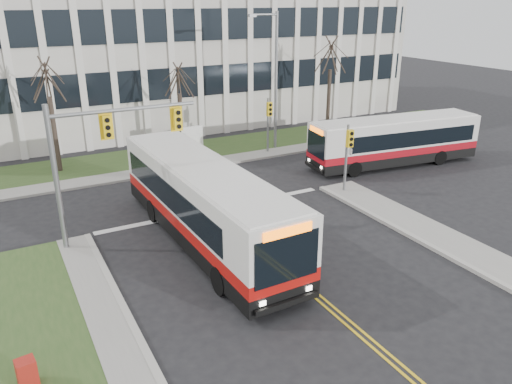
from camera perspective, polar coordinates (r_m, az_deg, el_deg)
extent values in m
plane|color=black|center=(18.89, 5.58, -10.64)|extent=(120.00, 120.00, 0.00)
cube|color=#9E9B93|center=(33.23, -1.72, 3.93)|extent=(44.00, 1.60, 0.14)
cube|color=#314C20|center=(35.65, -3.75, 5.09)|extent=(44.00, 5.00, 0.12)
cube|color=silver|center=(45.63, -10.51, 15.93)|extent=(40.00, 16.00, 12.00)
cylinder|color=slate|center=(21.59, -21.85, 1.18)|extent=(0.22, 0.22, 6.20)
cylinder|color=slate|center=(21.39, -14.79, 9.10)|extent=(6.00, 0.16, 0.16)
cube|color=yellow|center=(21.21, -16.64, 7.15)|extent=(0.34, 0.24, 0.92)
cube|color=yellow|center=(21.98, -8.95, 8.25)|extent=(0.34, 0.24, 0.92)
cylinder|color=slate|center=(27.20, 10.25, 3.69)|extent=(0.14, 0.14, 3.80)
cube|color=yellow|center=(26.72, 10.68, 6.02)|extent=(0.34, 0.24, 0.92)
cylinder|color=slate|center=(34.00, 1.36, 7.54)|extent=(0.14, 0.14, 3.80)
cube|color=yellow|center=(33.56, 1.55, 9.45)|extent=(0.34, 0.24, 0.92)
cylinder|color=slate|center=(34.55, 2.29, 12.31)|extent=(0.20, 0.20, 9.20)
cylinder|color=slate|center=(33.70, 1.01, 19.62)|extent=(1.80, 0.14, 0.14)
cube|color=slate|center=(33.27, -0.43, 19.52)|extent=(0.50, 0.25, 0.18)
cylinder|color=slate|center=(33.97, -8.18, 4.87)|extent=(0.08, 0.08, 1.00)
cylinder|color=slate|center=(34.38, -6.30, 5.15)|extent=(0.08, 0.08, 1.00)
cube|color=white|center=(33.98, -7.29, 6.14)|extent=(1.50, 0.12, 1.60)
cylinder|color=#42352B|center=(32.27, -21.97, 6.00)|extent=(0.28, 0.28, 4.62)
cylinder|color=#42352B|center=(34.24, -8.57, 7.66)|extent=(0.28, 0.28, 4.09)
cylinder|color=#42352B|center=(39.56, 8.27, 10.13)|extent=(0.28, 0.28, 4.95)
cube|color=#9F1D14|center=(15.58, -24.68, -18.47)|extent=(0.55, 0.51, 0.95)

